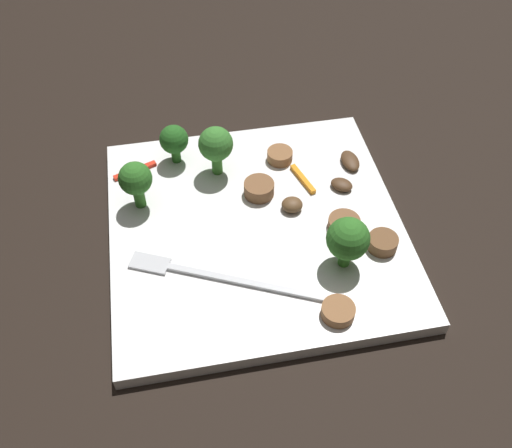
{
  "coord_description": "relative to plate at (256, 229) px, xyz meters",
  "views": [
    {
      "loc": [
        0.07,
        0.35,
        0.43
      ],
      "look_at": [
        0.0,
        0.0,
        0.01
      ],
      "focal_mm": 40.11,
      "sensor_mm": 36.0,
      "label": 1
    }
  ],
  "objects": [
    {
      "name": "mushroom_2",
      "position": [
        -0.11,
        -0.06,
        0.01
      ],
      "size": [
        0.02,
        0.03,
        0.01
      ],
      "primitive_type": "ellipsoid",
      "rotation": [
        0.0,
        0.0,
        4.74
      ],
      "color": "#4C331E",
      "rests_on": "plate"
    },
    {
      "name": "sausage_slice_1",
      "position": [
        -0.08,
        0.02,
        0.01
      ],
      "size": [
        0.03,
        0.03,
        0.01
      ],
      "primitive_type": "cylinder",
      "rotation": [
        0.0,
        0.0,
        0.03
      ],
      "color": "brown",
      "rests_on": "plate"
    },
    {
      "name": "sausage_slice_0",
      "position": [
        -0.04,
        -0.08,
        0.01
      ],
      "size": [
        0.03,
        0.03,
        0.01
      ],
      "primitive_type": "cylinder",
      "rotation": [
        0.0,
        0.0,
        2.99
      ],
      "color": "brown",
      "rests_on": "plate"
    },
    {
      "name": "pepper_strip_0",
      "position": [
        0.11,
        -0.09,
        0.01
      ],
      "size": [
        0.05,
        0.02,
        0.0
      ],
      "primitive_type": "cube",
      "rotation": [
        0.0,
        0.0,
        3.49
      ],
      "color": "red",
      "rests_on": "plate"
    },
    {
      "name": "mushroom_0",
      "position": [
        -0.04,
        -0.01,
        0.01
      ],
      "size": [
        0.02,
        0.02,
        0.01
      ],
      "primitive_type": "ellipsoid",
      "rotation": [
        0.0,
        0.0,
        3.04
      ],
      "color": "brown",
      "rests_on": "plate"
    },
    {
      "name": "fork",
      "position": [
        0.05,
        0.05,
        0.01
      ],
      "size": [
        0.17,
        0.09,
        0.0
      ],
      "rotation": [
        0.0,
        0.0,
        -0.43
      ],
      "color": "silver",
      "rests_on": "plate"
    },
    {
      "name": "sausage_slice_2",
      "position": [
        -0.01,
        -0.04,
        0.01
      ],
      "size": [
        0.04,
        0.04,
        0.01
      ],
      "primitive_type": "cylinder",
      "rotation": [
        0.0,
        0.0,
        0.86
      ],
      "color": "brown",
      "rests_on": "plate"
    },
    {
      "name": "broccoli_floret_3",
      "position": [
        0.07,
        -0.1,
        0.03
      ],
      "size": [
        0.03,
        0.03,
        0.04
      ],
      "color": "#296420",
      "rests_on": "plate"
    },
    {
      "name": "sausage_slice_3",
      "position": [
        -0.11,
        0.05,
        0.01
      ],
      "size": [
        0.04,
        0.04,
        0.01
      ],
      "primitive_type": "cylinder",
      "rotation": [
        0.0,
        0.0,
        0.8
      ],
      "color": "brown",
      "rests_on": "plate"
    },
    {
      "name": "mushroom_1",
      "position": [
        -0.09,
        -0.03,
        0.01
      ],
      "size": [
        0.03,
        0.03,
        0.01
      ],
      "primitive_type": "ellipsoid",
      "rotation": [
        0.0,
        0.0,
        2.46
      ],
      "color": "#4C331E",
      "rests_on": "plate"
    },
    {
      "name": "plate",
      "position": [
        0.0,
        0.0,
        0.0
      ],
      "size": [
        0.28,
        0.28,
        0.01
      ],
      "primitive_type": "cube",
      "color": "white",
      "rests_on": "ground_plane"
    },
    {
      "name": "pepper_strip_1",
      "position": [
        -0.06,
        -0.05,
        0.01
      ],
      "size": [
        0.02,
        0.04,
        0.0
      ],
      "primitive_type": "cube",
      "rotation": [
        0.0,
        0.0,
        1.86
      ],
      "color": "orange",
      "rests_on": "plate"
    },
    {
      "name": "sausage_slice_4",
      "position": [
        -0.05,
        0.11,
        0.01
      ],
      "size": [
        0.04,
        0.04,
        0.01
      ],
      "primitive_type": "cylinder",
      "rotation": [
        0.0,
        0.0,
        1.84
      ],
      "color": "brown",
      "rests_on": "plate"
    },
    {
      "name": "broccoli_floret_0",
      "position": [
        -0.07,
        0.06,
        0.04
      ],
      "size": [
        0.04,
        0.04,
        0.05
      ],
      "color": "#347525",
      "rests_on": "plate"
    },
    {
      "name": "broccoli_floret_1",
      "position": [
        0.11,
        -0.05,
        0.04
      ],
      "size": [
        0.03,
        0.03,
        0.05
      ],
      "color": "#347525",
      "rests_on": "plate"
    },
    {
      "name": "broccoli_floret_2",
      "position": [
        0.03,
        -0.08,
        0.04
      ],
      "size": [
        0.03,
        0.03,
        0.06
      ],
      "color": "#408630",
      "rests_on": "plate"
    },
    {
      "name": "ground_plane",
      "position": [
        0.0,
        0.0,
        -0.01
      ],
      "size": [
        1.4,
        1.4,
        0.0
      ],
      "primitive_type": "plane",
      "color": "black"
    }
  ]
}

